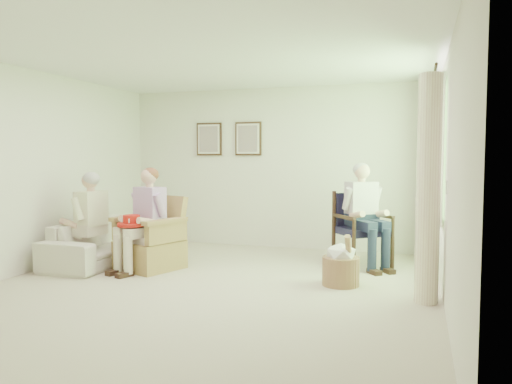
# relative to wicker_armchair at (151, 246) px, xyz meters

# --- Properties ---
(floor) EXTENTS (5.50, 5.50, 0.00)m
(floor) POSITION_rel_wicker_armchair_xyz_m (1.13, -0.71, -0.30)
(floor) COLOR #C4B29E
(floor) RESTS_ON ground
(back_wall) EXTENTS (5.00, 0.04, 2.60)m
(back_wall) POSITION_rel_wicker_armchair_xyz_m (1.13, 2.04, 1.00)
(back_wall) COLOR silver
(back_wall) RESTS_ON ground
(front_wall) EXTENTS (5.00, 0.04, 2.60)m
(front_wall) POSITION_rel_wicker_armchair_xyz_m (1.13, -3.46, 1.00)
(front_wall) COLOR silver
(front_wall) RESTS_ON ground
(left_wall) EXTENTS (0.04, 5.50, 2.60)m
(left_wall) POSITION_rel_wicker_armchair_xyz_m (-1.37, -0.71, 1.00)
(left_wall) COLOR silver
(left_wall) RESTS_ON ground
(right_wall) EXTENTS (0.04, 5.50, 2.60)m
(right_wall) POSITION_rel_wicker_armchair_xyz_m (3.63, -0.71, 1.00)
(right_wall) COLOR silver
(right_wall) RESTS_ON ground
(ceiling) EXTENTS (5.00, 5.50, 0.02)m
(ceiling) POSITION_rel_wicker_armchair_xyz_m (1.13, -0.71, 2.30)
(ceiling) COLOR white
(ceiling) RESTS_ON back_wall
(window) EXTENTS (0.13, 2.50, 1.63)m
(window) POSITION_rel_wicker_armchair_xyz_m (3.59, 0.49, 1.28)
(window) COLOR #2D6B23
(window) RESTS_ON right_wall
(curtain_left) EXTENTS (0.34, 0.34, 2.30)m
(curtain_left) POSITION_rel_wicker_armchair_xyz_m (3.46, -0.49, 0.85)
(curtain_left) COLOR beige
(curtain_left) RESTS_ON ground
(curtain_right) EXTENTS (0.34, 0.34, 2.30)m
(curtain_right) POSITION_rel_wicker_armchair_xyz_m (3.46, 1.47, 0.85)
(curtain_right) COLOR beige
(curtain_right) RESTS_ON ground
(framed_print_left) EXTENTS (0.45, 0.05, 0.55)m
(framed_print_left) POSITION_rel_wicker_armchair_xyz_m (-0.02, 2.00, 1.48)
(framed_print_left) COLOR #382114
(framed_print_left) RESTS_ON back_wall
(framed_print_right) EXTENTS (0.45, 0.05, 0.55)m
(framed_print_right) POSITION_rel_wicker_armchair_xyz_m (0.68, 2.00, 1.48)
(framed_print_right) COLOR #382114
(framed_print_right) RESTS_ON back_wall
(wicker_armchair) EXTENTS (0.75, 0.74, 0.96)m
(wicker_armchair) POSITION_rel_wicker_armchair_xyz_m (0.00, 0.00, 0.00)
(wicker_armchair) COLOR #A4784D
(wicker_armchair) RESTS_ON ground
(wood_armchair) EXTENTS (0.64, 0.60, 0.98)m
(wood_armchair) POSITION_rel_wicker_armchair_xyz_m (2.66, 1.10, 0.23)
(wood_armchair) COLOR black
(wood_armchair) RESTS_ON ground
(sofa) EXTENTS (2.01, 0.78, 0.59)m
(sofa) POSITION_rel_wicker_armchair_xyz_m (-0.82, 0.19, -0.01)
(sofa) COLOR beige
(sofa) RESTS_ON ground
(person_wicker) EXTENTS (0.40, 0.62, 1.31)m
(person_wicker) POSITION_rel_wicker_armchair_xyz_m (-0.00, -0.13, 0.45)
(person_wicker) COLOR beige
(person_wicker) RESTS_ON ground
(person_dark) EXTENTS (0.40, 0.62, 1.37)m
(person_dark) POSITION_rel_wicker_armchair_xyz_m (2.66, 0.94, 0.50)
(person_dark) COLOR #1A223A
(person_dark) RESTS_ON ground
(person_sofa) EXTENTS (0.42, 0.63, 1.25)m
(person_sofa) POSITION_rel_wicker_armchair_xyz_m (-0.82, -0.23, 0.40)
(person_sofa) COLOR beige
(person_sofa) RESTS_ON ground
(red_hat) EXTENTS (0.36, 0.36, 0.14)m
(red_hat) POSITION_rel_wicker_armchair_xyz_m (-0.09, -0.32, 0.35)
(red_hat) COLOR #B61A12
(red_hat) RESTS_ON person_wicker
(hatbox) EXTENTS (0.55, 0.55, 0.63)m
(hatbox) POSITION_rel_wicker_armchair_xyz_m (2.53, -0.11, -0.06)
(hatbox) COLOR tan
(hatbox) RESTS_ON ground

